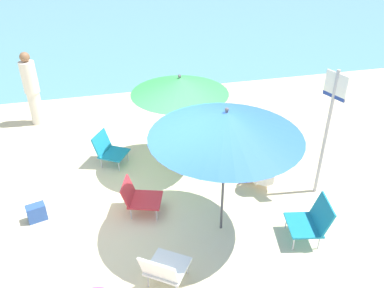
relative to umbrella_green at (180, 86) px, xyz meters
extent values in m
plane|color=beige|center=(-1.04, -1.38, -1.65)|extent=(40.00, 40.00, 0.00)
cube|color=#5693A3|center=(-1.04, 11.73, -1.65)|extent=(40.00, 16.00, 0.01)
cylinder|color=#4C4C51|center=(0.00, 0.00, -0.75)|extent=(0.04, 0.04, 1.80)
cone|color=green|center=(0.00, 0.00, 0.00)|extent=(1.74, 1.74, 0.29)
sphere|color=#4C4C51|center=(0.00, 0.00, 0.18)|extent=(0.06, 0.06, 0.06)
cylinder|color=#4C4C51|center=(0.23, -1.89, -0.63)|extent=(0.04, 0.04, 2.03)
cone|color=blue|center=(0.23, -1.89, 0.20)|extent=(2.13, 2.13, 0.37)
sphere|color=#4C4C51|center=(0.23, -1.89, 0.41)|extent=(0.06, 0.06, 0.06)
cube|color=red|center=(-0.86, -1.24, -1.40)|extent=(0.64, 0.61, 0.03)
cube|color=red|center=(-1.12, -1.16, -1.23)|extent=(0.27, 0.50, 0.33)
cylinder|color=silver|center=(-0.60, -1.12, -1.53)|extent=(0.02, 0.02, 0.24)
cylinder|color=silver|center=(-0.72, -1.49, -1.53)|extent=(0.02, 0.02, 0.24)
cylinder|color=silver|center=(-1.00, -1.00, -1.53)|extent=(0.02, 0.02, 0.24)
cylinder|color=silver|center=(-1.11, -1.36, -1.53)|extent=(0.02, 0.02, 0.24)
cube|color=red|center=(1.07, -0.59, -1.43)|extent=(0.67, 0.67, 0.03)
cube|color=red|center=(1.25, -0.76, -1.25)|extent=(0.44, 0.44, 0.36)
cylinder|color=silver|center=(0.81, -0.59, -1.55)|extent=(0.02, 0.02, 0.21)
cylinder|color=silver|center=(1.08, -0.32, -1.55)|extent=(0.02, 0.02, 0.21)
cylinder|color=silver|center=(1.07, -0.86, -1.55)|extent=(0.02, 0.02, 0.21)
cylinder|color=silver|center=(1.34, -0.58, -1.55)|extent=(0.02, 0.02, 0.21)
cube|color=teal|center=(-1.25, 0.31, -1.41)|extent=(0.65, 0.66, 0.03)
cube|color=teal|center=(-1.46, 0.44, -1.21)|extent=(0.38, 0.49, 0.39)
cylinder|color=silver|center=(-0.99, 0.37, -1.54)|extent=(0.02, 0.02, 0.23)
cylinder|color=silver|center=(-1.19, 0.04, -1.54)|extent=(0.02, 0.02, 0.23)
cylinder|color=silver|center=(-1.31, 0.57, -1.54)|extent=(0.02, 0.02, 0.23)
cylinder|color=silver|center=(-1.51, 0.24, -1.54)|extent=(0.02, 0.02, 0.23)
cube|color=teal|center=(1.35, -2.40, -1.38)|extent=(0.57, 0.64, 0.03)
cube|color=teal|center=(1.59, -2.45, -1.17)|extent=(0.26, 0.58, 0.41)
cylinder|color=silver|center=(1.12, -2.58, -1.52)|extent=(0.02, 0.02, 0.25)
cylinder|color=silver|center=(1.21, -2.15, -1.52)|extent=(0.02, 0.02, 0.25)
cylinder|color=silver|center=(1.49, -2.65, -1.52)|extent=(0.02, 0.02, 0.25)
cylinder|color=silver|center=(1.57, -2.22, -1.52)|extent=(0.02, 0.02, 0.25)
cube|color=white|center=(-0.76, -2.69, -1.39)|extent=(0.70, 0.69, 0.03)
cube|color=white|center=(-0.91, -2.91, -1.19)|extent=(0.50, 0.41, 0.39)
cylinder|color=silver|center=(-0.81, -2.42, -1.53)|extent=(0.02, 0.02, 0.25)
cylinder|color=silver|center=(-0.48, -2.65, -1.53)|extent=(0.02, 0.02, 0.25)
cylinder|color=silver|center=(-1.04, -2.74, -1.53)|extent=(0.02, 0.02, 0.25)
cylinder|color=silver|center=(-2.85, 2.47, -1.26)|extent=(0.28, 0.28, 0.77)
cylinder|color=silver|center=(-2.85, 2.47, -0.53)|extent=(0.33, 0.33, 0.70)
sphere|color=#896042|center=(-2.85, 2.47, -0.07)|extent=(0.21, 0.21, 0.21)
cube|color=silver|center=(1.23, -0.96, -1.44)|extent=(0.39, 0.41, 0.12)
cylinder|color=beige|center=(1.21, -0.80, -1.55)|extent=(0.12, 0.12, 0.21)
cylinder|color=silver|center=(1.26, -1.14, -1.21)|extent=(0.34, 0.34, 0.48)
sphere|color=beige|center=(1.26, -1.14, -0.87)|extent=(0.18, 0.18, 0.18)
cylinder|color=#ADADB2|center=(2.13, -1.39, -0.52)|extent=(0.06, 0.06, 2.26)
cube|color=white|center=(2.13, -1.39, 0.35)|extent=(0.15, 0.40, 0.41)
cube|color=navy|center=(2.13, -1.39, 0.18)|extent=(0.16, 0.40, 0.06)
cube|color=#2D519E|center=(-2.58, -1.02, -1.51)|extent=(0.33, 0.24, 0.29)
camera|label=1|loc=(-1.30, -6.29, 2.68)|focal=36.97mm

